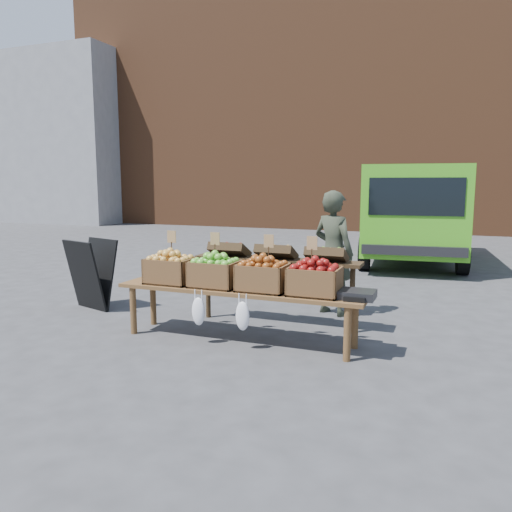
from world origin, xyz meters
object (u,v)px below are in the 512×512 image
at_px(back_table, 276,282).
at_px(display_bench, 239,315).
at_px(crate_russet_pears, 215,274).
at_px(vendor, 333,253).
at_px(weighing_scale, 357,294).
at_px(crate_green_apples, 315,281).
at_px(chalkboard_sign, 92,274).
at_px(delivery_van, 413,215).
at_px(crate_red_apples, 263,277).
at_px(crate_golden_apples, 171,271).

height_order(back_table, display_bench, back_table).
bearing_deg(back_table, crate_russet_pears, -121.71).
relative_size(vendor, display_bench, 0.59).
bearing_deg(back_table, vendor, 55.26).
bearing_deg(weighing_scale, crate_green_apples, 180.00).
xyz_separation_m(vendor, chalkboard_sign, (-3.06, -0.91, -0.32)).
distance_m(delivery_van, crate_green_apples, 6.37).
height_order(crate_red_apples, crate_green_apples, same).
xyz_separation_m(vendor, crate_green_apples, (0.14, -1.46, -0.08)).
bearing_deg(back_table, display_bench, -103.28).
relative_size(vendor, crate_golden_apples, 3.17).
xyz_separation_m(back_table, crate_golden_apples, (-0.99, -0.72, 0.19)).
height_order(display_bench, crate_red_apples, crate_red_apples).
xyz_separation_m(crate_russet_pears, weighing_scale, (1.52, 0.00, -0.10)).
relative_size(chalkboard_sign, display_bench, 0.35).
bearing_deg(crate_golden_apples, weighing_scale, 0.00).
relative_size(crate_green_apples, weighing_scale, 1.47).
height_order(crate_russet_pears, crate_green_apples, same).
height_order(delivery_van, display_bench, delivery_van).
height_order(vendor, weighing_scale, vendor).
xyz_separation_m(display_bench, weighing_scale, (1.25, 0.00, 0.33)).
distance_m(chalkboard_sign, crate_russet_pears, 2.19).
distance_m(back_table, crate_red_apples, 0.75).
relative_size(back_table, crate_red_apples, 4.20).
bearing_deg(vendor, crate_golden_apples, 69.02).
bearing_deg(back_table, crate_green_apples, -47.70).
bearing_deg(crate_golden_apples, crate_green_apples, 0.00).
height_order(display_bench, weighing_scale, weighing_scale).
bearing_deg(vendor, weighing_scale, 136.21).
xyz_separation_m(crate_red_apples, crate_green_apples, (0.55, 0.00, 0.00)).
distance_m(display_bench, crate_red_apples, 0.51).
bearing_deg(chalkboard_sign, weighing_scale, 8.11).
bearing_deg(crate_red_apples, vendor, 74.40).
bearing_deg(crate_red_apples, back_table, 98.31).
bearing_deg(delivery_van, display_bench, -106.39).
distance_m(crate_russet_pears, crate_red_apples, 0.55).
bearing_deg(weighing_scale, delivery_van, 89.60).
height_order(delivery_van, back_table, delivery_van).
bearing_deg(crate_golden_apples, display_bench, 0.00).
relative_size(back_table, crate_golden_apples, 4.20).
relative_size(crate_golden_apples, crate_red_apples, 1.00).
bearing_deg(crate_golden_apples, vendor, 44.07).
bearing_deg(crate_russet_pears, crate_red_apples, 0.00).
relative_size(delivery_van, crate_russet_pears, 8.93).
height_order(crate_golden_apples, weighing_scale, crate_golden_apples).
bearing_deg(crate_green_apples, display_bench, 180.00).
bearing_deg(crate_green_apples, crate_red_apples, 180.00).
relative_size(chalkboard_sign, crate_red_apples, 1.90).
distance_m(chalkboard_sign, back_table, 2.55).
bearing_deg(display_bench, crate_golden_apples, 180.00).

